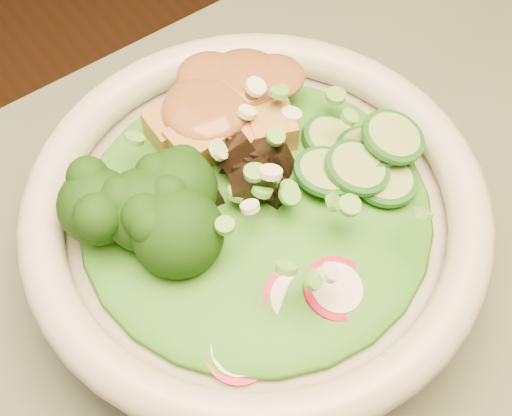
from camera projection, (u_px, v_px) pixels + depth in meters
salad_bowl at (256, 225)px, 0.48m from camera, size 0.31×0.31×0.08m
lettuce_bed at (256, 207)px, 0.47m from camera, size 0.23×0.23×0.03m
broccoli_florets at (147, 224)px, 0.44m from camera, size 0.11×0.10×0.05m
radish_slices at (301, 303)px, 0.42m from camera, size 0.13×0.07×0.02m
cucumber_slices at (365, 167)px, 0.46m from camera, size 0.10×0.10×0.04m
mushroom_heap at (249, 176)px, 0.46m from camera, size 0.10×0.10×0.05m
tofu_cubes at (226, 112)px, 0.49m from camera, size 0.11×0.09×0.04m
peanut_sauce at (226, 97)px, 0.48m from camera, size 0.08×0.06×0.02m
scallion_garnish at (256, 183)px, 0.44m from camera, size 0.22×0.22×0.03m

